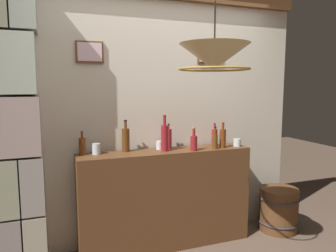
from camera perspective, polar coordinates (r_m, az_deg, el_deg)
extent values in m
cube|color=beige|center=(3.30, -1.77, 1.88)|extent=(3.12, 0.08, 2.61)
cube|color=brown|center=(3.10, -13.96, 12.82)|extent=(0.25, 0.03, 0.20)
cube|color=beige|center=(3.08, -13.93, 12.85)|extent=(0.22, 0.01, 0.17)
cube|color=brown|center=(3.47, 7.51, 12.33)|extent=(0.28, 0.03, 0.15)
cube|color=silver|center=(3.46, 7.64, 12.35)|extent=(0.25, 0.01, 0.12)
cube|color=gray|center=(3.26, -26.38, -18.12)|extent=(0.19, 0.37, 0.49)
cube|color=#B0A894|center=(3.25, -22.65, -18.06)|extent=(0.19, 0.37, 0.49)
cube|color=#9CA083|center=(3.09, -26.91, -9.46)|extent=(0.20, 0.37, 0.49)
cube|color=#9E9791|center=(3.07, -23.12, -9.35)|extent=(0.19, 0.37, 0.49)
cube|color=#AE9791|center=(2.98, -25.54, 0.10)|extent=(0.37, 0.37, 0.49)
cube|color=#B3BEAB|center=(2.96, -26.08, 9.98)|extent=(0.35, 0.37, 0.49)
cube|color=#9EA79A|center=(3.03, -24.63, 19.78)|extent=(0.19, 0.37, 0.49)
cube|color=brown|center=(3.25, -0.31, -12.96)|extent=(1.73, 0.32, 0.98)
cylinder|color=brown|center=(3.29, 9.84, -2.23)|extent=(0.07, 0.07, 0.19)
cylinder|color=brown|center=(3.28, 9.89, -0.06)|extent=(0.03, 0.03, 0.06)
cylinder|color=maroon|center=(3.27, 9.90, 0.56)|extent=(0.03, 0.03, 0.01)
cylinder|color=maroon|center=(3.22, 0.10, -2.28)|extent=(0.06, 0.06, 0.20)
cylinder|color=maroon|center=(3.21, 0.10, -0.17)|extent=(0.02, 0.02, 0.04)
cylinder|color=black|center=(3.20, 0.10, 0.32)|extent=(0.02, 0.02, 0.01)
cylinder|color=#5B3712|center=(3.23, 8.48, -2.83)|extent=(0.05, 0.05, 0.14)
cylinder|color=#5B3712|center=(3.22, 8.51, -0.94)|extent=(0.02, 0.02, 0.07)
cylinder|color=black|center=(3.21, 8.53, -0.18)|extent=(0.02, 0.02, 0.01)
cylinder|color=#5C3415|center=(3.08, -7.63, -2.53)|extent=(0.07, 0.07, 0.22)
cylinder|color=#5C3415|center=(3.06, -7.68, 0.20)|extent=(0.03, 0.03, 0.07)
cylinder|color=black|center=(3.06, -7.69, 0.98)|extent=(0.03, 0.03, 0.01)
cylinder|color=maroon|center=(3.08, -0.62, -2.21)|extent=(0.07, 0.07, 0.25)
cylinder|color=maroon|center=(3.05, -0.62, 0.95)|extent=(0.03, 0.03, 0.09)
cylinder|color=maroon|center=(3.05, -0.62, 1.88)|extent=(0.03, 0.03, 0.01)
cylinder|color=brown|center=(3.01, -15.19, -3.60)|extent=(0.06, 0.06, 0.16)
cylinder|color=brown|center=(2.99, -15.26, -1.61)|extent=(0.02, 0.02, 0.05)
cylinder|color=maroon|center=(2.99, -15.28, -0.98)|extent=(0.02, 0.02, 0.01)
cylinder|color=maroon|center=(3.36, 8.36, -2.11)|extent=(0.06, 0.06, 0.18)
cylinder|color=maroon|center=(3.35, 8.40, -0.14)|extent=(0.02, 0.02, 0.05)
cylinder|color=maroon|center=(3.34, 8.41, 0.41)|extent=(0.02, 0.02, 0.01)
cylinder|color=maroon|center=(3.11, 4.67, -3.12)|extent=(0.07, 0.07, 0.15)
cylinder|color=maroon|center=(3.10, 4.69, -1.11)|extent=(0.03, 0.03, 0.07)
cylinder|color=#B7932D|center=(3.09, 4.70, -0.32)|extent=(0.03, 0.03, 0.01)
cylinder|color=silver|center=(3.02, -12.81, -4.05)|extent=(0.08, 0.08, 0.10)
cylinder|color=silver|center=(3.41, 12.35, -2.94)|extent=(0.08, 0.08, 0.08)
cylinder|color=silver|center=(3.17, -1.50, -3.48)|extent=(0.07, 0.07, 0.08)
cone|color=beige|center=(2.36, 8.34, 12.24)|extent=(0.52, 0.52, 0.19)
cylinder|color=black|center=(2.40, 8.45, 17.99)|extent=(0.01, 0.01, 0.29)
torus|color=#AD8433|center=(2.36, 8.30, 10.11)|extent=(0.52, 0.52, 0.02)
cylinder|color=brown|center=(3.87, 19.29, -13.97)|extent=(0.42, 0.42, 0.48)
torus|color=#333338|center=(3.82, 19.37, -12.09)|extent=(0.45, 0.45, 0.02)
torus|color=#333338|center=(3.92, 19.20, -15.81)|extent=(0.45, 0.45, 0.02)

